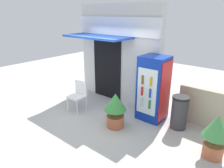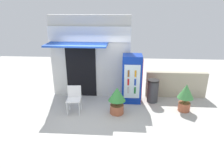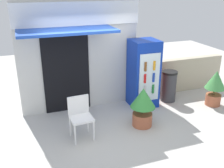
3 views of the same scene
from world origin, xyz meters
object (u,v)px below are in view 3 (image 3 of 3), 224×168
at_px(potted_plant_near_shop, 143,104).
at_px(trash_bin, 169,86).
at_px(potted_plant_curbside, 215,85).
at_px(plastic_chair, 80,114).
at_px(drink_cooler, 144,74).

height_order(potted_plant_near_shop, trash_bin, potted_plant_near_shop).
distance_m(potted_plant_curbside, trash_bin, 1.24).
bearing_deg(plastic_chair, potted_plant_curbside, 4.59).
bearing_deg(potted_plant_near_shop, drink_cooler, 63.57).
height_order(plastic_chair, potted_plant_near_shop, potted_plant_near_shop).
distance_m(plastic_chair, potted_plant_curbside, 3.86).
xyz_separation_m(plastic_chair, potted_plant_near_shop, (1.48, -0.04, 0.00)).
relative_size(plastic_chair, potted_plant_curbside, 0.93).
height_order(drink_cooler, trash_bin, drink_cooler).
relative_size(potted_plant_near_shop, potted_plant_curbside, 0.96).
bearing_deg(potted_plant_near_shop, trash_bin, 37.59).
bearing_deg(plastic_chair, potted_plant_near_shop, -1.66).
xyz_separation_m(drink_cooler, potted_plant_curbside, (1.85, -0.69, -0.32)).
distance_m(drink_cooler, trash_bin, 0.93).
bearing_deg(trash_bin, drink_cooler, 178.70).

